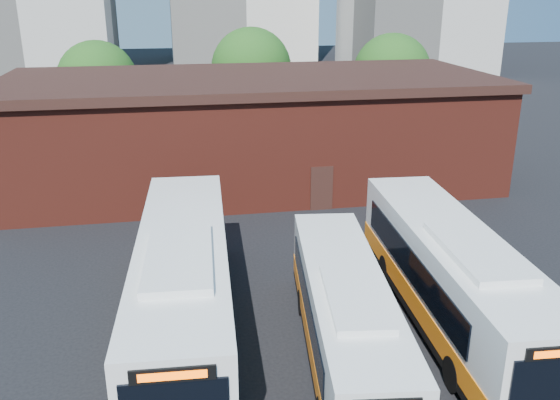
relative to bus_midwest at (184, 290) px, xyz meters
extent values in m
plane|color=black|center=(4.51, -2.89, -1.73)|extent=(220.00, 220.00, 0.00)
cube|color=white|center=(0.00, 0.04, 0.25)|extent=(3.57, 13.57, 3.19)
cube|color=orange|center=(0.00, 0.04, -0.67)|extent=(3.62, 13.63, 0.78)
cube|color=black|center=(0.00, 0.04, -1.23)|extent=(3.61, 13.61, 0.28)
cube|color=black|center=(-0.36, -6.71, 1.49)|extent=(1.90, 0.17, 0.36)
cube|color=#FF5905|center=(-0.36, -6.75, 1.49)|extent=(1.51, 0.10, 0.20)
cube|color=black|center=(-1.43, 0.57, 0.56)|extent=(0.61, 10.47, 1.18)
cube|color=black|center=(1.48, 0.41, 0.56)|extent=(0.61, 10.47, 1.18)
cube|color=white|center=(-0.09, -1.64, 1.96)|extent=(2.19, 4.80, 0.25)
cylinder|color=black|center=(-1.49, -3.69, -1.17)|extent=(0.42, 1.14, 1.12)
cylinder|color=black|center=(1.09, -3.83, -1.17)|extent=(0.42, 1.14, 1.12)
cylinder|color=black|center=(-1.10, 3.69, -1.17)|extent=(0.42, 1.14, 1.12)
cylinder|color=black|center=(1.48, 3.55, -1.17)|extent=(0.42, 1.14, 1.12)
cube|color=white|center=(4.89, -2.33, -0.12)|extent=(3.64, 11.09, 2.59)
cube|color=orange|center=(4.89, -2.33, -0.87)|extent=(3.69, 11.14, 0.64)
cube|color=black|center=(4.89, -2.33, -1.33)|extent=(3.68, 11.13, 0.23)
cube|color=black|center=(3.77, -1.82, 0.13)|extent=(1.09, 8.43, 0.95)
cube|color=black|center=(6.11, -2.11, 0.13)|extent=(1.09, 8.43, 0.95)
cube|color=white|center=(4.73, -3.68, 1.26)|extent=(2.03, 3.98, 0.20)
cylinder|color=black|center=(4.21, 0.68, -1.28)|extent=(0.40, 0.94, 0.91)
cylinder|color=black|center=(6.29, 0.42, -1.28)|extent=(0.40, 0.94, 0.91)
cube|color=white|center=(9.12, -0.84, 0.16)|extent=(3.53, 12.94, 3.04)
cube|color=orange|center=(9.12, -0.84, -0.72)|extent=(3.59, 12.99, 0.75)
cube|color=black|center=(9.12, -0.84, -1.25)|extent=(3.58, 12.98, 0.27)
cube|color=black|center=(8.70, -7.26, 0.45)|extent=(2.31, 0.21, 1.44)
cube|color=black|center=(7.76, -0.33, 0.45)|extent=(0.69, 9.96, 1.12)
cube|color=black|center=(10.53, -0.51, 0.45)|extent=(0.69, 9.96, 1.12)
cube|color=white|center=(9.01, -2.44, 1.78)|extent=(2.13, 4.59, 0.23)
cylinder|color=black|center=(7.66, -4.38, -1.20)|extent=(0.41, 1.09, 1.07)
cylinder|color=black|center=(10.11, -4.54, -1.20)|extent=(0.41, 1.09, 1.07)
cylinder|color=black|center=(8.11, 2.64, -1.20)|extent=(0.41, 1.09, 1.07)
cylinder|color=black|center=(10.56, 2.48, -1.20)|extent=(0.41, 1.09, 1.07)
cube|color=maroon|center=(4.51, 17.11, 1.27)|extent=(28.00, 12.00, 6.00)
cube|color=black|center=(4.51, 17.11, 4.42)|extent=(28.60, 12.60, 0.50)
cube|color=black|center=(7.51, 11.08, -0.53)|extent=(1.20, 0.08, 2.40)
cylinder|color=#382314|center=(-5.49, 29.11, -0.38)|extent=(0.36, 0.36, 2.70)
sphere|color=#1F5116|center=(-5.49, 29.11, 2.92)|extent=(6.00, 6.00, 6.00)
cylinder|color=#382314|center=(6.51, 31.11, -0.26)|extent=(0.36, 0.36, 2.95)
sphere|color=#1F5116|center=(6.51, 31.11, 3.35)|extent=(6.56, 6.56, 6.56)
cylinder|color=#382314|center=(17.51, 28.11, -0.33)|extent=(0.36, 0.36, 2.81)
sphere|color=#1F5116|center=(17.51, 28.11, 3.10)|extent=(6.24, 6.24, 6.24)
camera|label=1|loc=(0.00, -17.83, 9.42)|focal=38.00mm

